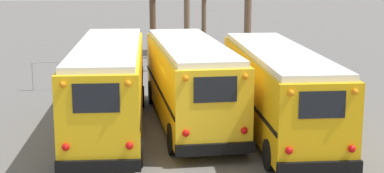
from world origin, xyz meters
name	(u,v)px	position (x,y,z in m)	size (l,w,h in m)	color
ground_plane	(193,131)	(0.00, 0.00, 0.00)	(160.00, 160.00, 0.00)	#5B5956
school_bus_0	(109,85)	(-3.07, 0.19, 1.78)	(2.75, 10.49, 3.31)	yellow
school_bus_1	(190,80)	(0.00, 1.00, 1.75)	(3.05, 9.99, 3.21)	yellow
school_bus_2	(277,88)	(3.07, -0.45, 1.69)	(2.64, 10.79, 3.11)	#EAAA0F
fence_line	(176,69)	(0.00, 7.90, 0.97)	(14.19, 0.06, 1.42)	#939399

